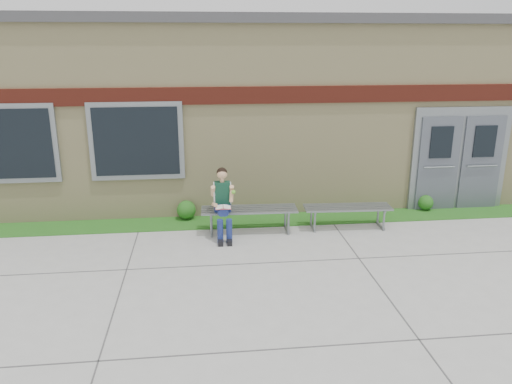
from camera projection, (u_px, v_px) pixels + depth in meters
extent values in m
plane|color=#9E9E99|center=(309.00, 274.00, 8.17)|extent=(80.00, 80.00, 0.00)
cube|color=#1B5516|center=(283.00, 219.00, 10.64)|extent=(16.00, 0.80, 0.02)
cube|color=beige|center=(264.00, 106.00, 13.29)|extent=(16.00, 6.00, 4.00)
cube|color=#3F3F42|center=(264.00, 23.00, 12.68)|extent=(16.20, 6.20, 0.20)
cube|color=maroon|center=(282.00, 95.00, 10.24)|extent=(16.00, 0.06, 0.35)
cube|color=slate|center=(9.00, 144.00, 9.90)|extent=(1.90, 0.08, 1.60)
cube|color=black|center=(8.00, 144.00, 9.87)|extent=(1.70, 0.04, 1.40)
cube|color=slate|center=(137.00, 141.00, 10.17)|extent=(1.90, 0.08, 1.60)
cube|color=black|center=(136.00, 142.00, 10.13)|extent=(1.70, 0.04, 1.40)
cube|color=slate|center=(459.00, 159.00, 11.08)|extent=(2.20, 0.08, 2.30)
cube|color=#4F545F|center=(438.00, 164.00, 11.01)|extent=(0.92, 0.06, 2.10)
cube|color=#4F545F|center=(481.00, 163.00, 11.11)|extent=(0.92, 0.06, 2.10)
cube|color=slate|center=(249.00, 209.00, 9.85)|extent=(1.90, 0.58, 0.04)
cube|color=slate|center=(211.00, 223.00, 9.85)|extent=(0.06, 0.52, 0.43)
cube|color=slate|center=(287.00, 220.00, 10.01)|extent=(0.06, 0.52, 0.43)
cube|color=slate|center=(348.00, 207.00, 10.07)|extent=(1.77, 0.57, 0.03)
cube|color=slate|center=(313.00, 220.00, 10.07)|extent=(0.07, 0.49, 0.40)
cube|color=slate|center=(380.00, 217.00, 10.22)|extent=(0.07, 0.49, 0.40)
cube|color=navy|center=(223.00, 207.00, 9.72)|extent=(0.32, 0.23, 0.15)
cube|color=#0E3628|center=(222.00, 193.00, 9.62)|extent=(0.30, 0.19, 0.43)
sphere|color=tan|center=(222.00, 174.00, 9.50)|extent=(0.20, 0.20, 0.20)
sphere|color=black|center=(222.00, 173.00, 9.51)|extent=(0.21, 0.21, 0.21)
cylinder|color=navy|center=(219.00, 210.00, 9.47)|extent=(0.15, 0.40, 0.14)
cylinder|color=navy|center=(227.00, 210.00, 9.49)|extent=(0.15, 0.40, 0.14)
cylinder|color=navy|center=(220.00, 231.00, 9.36)|extent=(0.11, 0.11, 0.47)
cylinder|color=navy|center=(229.00, 231.00, 9.38)|extent=(0.11, 0.11, 0.47)
cube|color=black|center=(221.00, 242.00, 9.35)|extent=(0.10, 0.25, 0.09)
cube|color=black|center=(230.00, 242.00, 9.37)|extent=(0.10, 0.25, 0.09)
cylinder|color=tan|center=(213.00, 191.00, 9.53)|extent=(0.09, 0.21, 0.25)
cylinder|color=tan|center=(232.00, 190.00, 9.56)|extent=(0.09, 0.21, 0.25)
cube|color=white|center=(223.00, 207.00, 9.35)|extent=(0.29, 0.21, 0.01)
cube|color=#D44F54|center=(223.00, 208.00, 9.35)|extent=(0.29, 0.22, 0.01)
sphere|color=#6ECA35|center=(233.00, 192.00, 9.44)|extent=(0.08, 0.08, 0.08)
sphere|color=#1B5516|center=(186.00, 210.00, 10.60)|extent=(0.40, 0.40, 0.40)
sphere|color=#1B5516|center=(426.00, 202.00, 11.17)|extent=(0.34, 0.34, 0.34)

